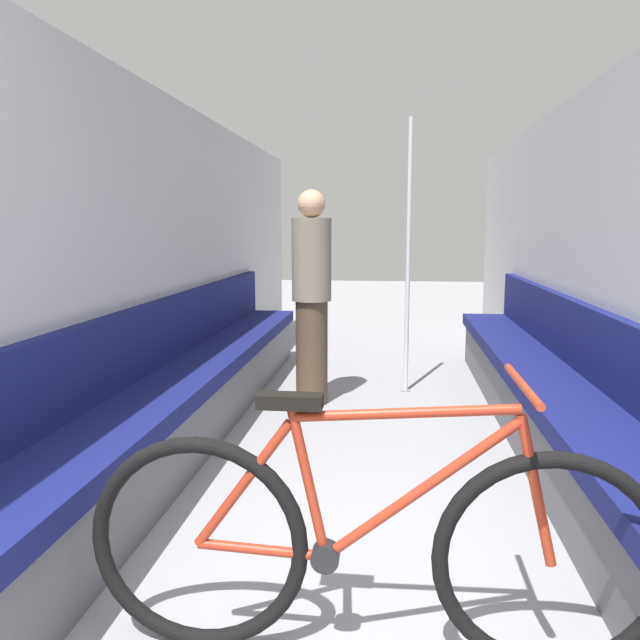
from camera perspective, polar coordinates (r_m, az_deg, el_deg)
The scene contains 7 objects.
wall_left at distance 4.10m, azimuth -15.66°, elevation 4.81°, with size 0.10×9.14×2.23m, color #B2B2B7.
wall_right at distance 3.99m, azimuth 24.80°, elevation 4.25°, with size 0.10×9.14×2.23m, color #B2B2B7.
bench_seat_row_left at distance 4.17m, azimuth -11.68°, elevation -6.30°, with size 0.47×5.14×0.90m.
bench_seat_row_right at distance 4.08m, azimuth 20.43°, elevation -6.99°, with size 0.47×5.14×0.90m.
bicycle at distance 2.06m, azimuth 4.45°, elevation -19.98°, with size 1.80×0.46×0.92m.
grab_pole_near at distance 5.12m, azimuth 8.05°, elevation 5.29°, with size 0.08×0.08×2.21m.
passenger_standing at distance 4.74m, azimuth -0.77°, elevation 2.28°, with size 0.30×0.30×1.63m.
Camera 1 is at (0.16, -0.82, 1.36)m, focal length 35.00 mm.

